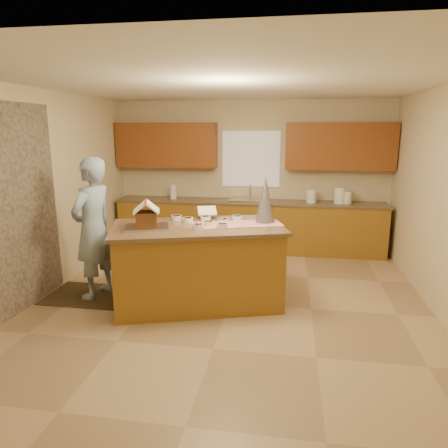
{
  "coord_description": "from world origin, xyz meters",
  "views": [
    {
      "loc": [
        0.71,
        -4.86,
        2.18
      ],
      "look_at": [
        -0.1,
        0.2,
        1.0
      ],
      "focal_mm": 32.9,
      "sensor_mm": 36.0,
      "label": 1
    }
  ],
  "objects_px": {
    "boy": "(93,229)",
    "island_base": "(198,267)",
    "tinsel_tree": "(265,199)",
    "gingerbread_house": "(147,217)"
  },
  "relations": [
    {
      "from": "boy",
      "to": "island_base",
      "type": "bearing_deg",
      "value": 105.0
    },
    {
      "from": "tinsel_tree",
      "to": "boy",
      "type": "distance_m",
      "value": 2.25
    },
    {
      "from": "gingerbread_house",
      "to": "island_base",
      "type": "bearing_deg",
      "value": 22.73
    },
    {
      "from": "tinsel_tree",
      "to": "boy",
      "type": "relative_size",
      "value": 0.33
    },
    {
      "from": "boy",
      "to": "gingerbread_house",
      "type": "xyz_separation_m",
      "value": [
        0.82,
        -0.24,
        0.24
      ]
    },
    {
      "from": "gingerbread_house",
      "to": "boy",
      "type": "bearing_deg",
      "value": 163.6
    },
    {
      "from": "tinsel_tree",
      "to": "boy",
      "type": "bearing_deg",
      "value": -171.91
    },
    {
      "from": "tinsel_tree",
      "to": "boy",
      "type": "xyz_separation_m",
      "value": [
        -2.19,
        -0.31,
        -0.4
      ]
    },
    {
      "from": "tinsel_tree",
      "to": "island_base",
      "type": "bearing_deg",
      "value": -158.8
    },
    {
      "from": "island_base",
      "to": "tinsel_tree",
      "type": "bearing_deg",
      "value": 3.67
    }
  ]
}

